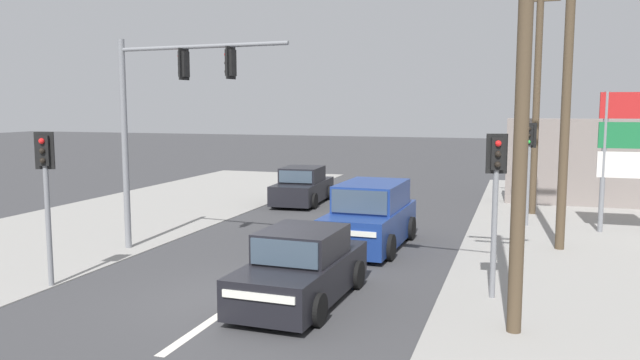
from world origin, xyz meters
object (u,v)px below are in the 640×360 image
object	(u,v)px
traffic_signal_mast	(161,105)
pedestal_signal_left_kerb	(46,183)
utility_pole_midground_right	(568,53)
utility_pole_background_right	(537,88)
suv_oncoming_near	(371,217)
pedestal_signal_right_kerb	(496,188)
sedan_receding_far	(302,269)
sedan_kerbside_parked	(303,187)
shopping_plaza_sign	(634,142)
utility_pole_foreground_right	(517,33)
pedestal_signal_far_median	(529,156)

from	to	relation	value
traffic_signal_mast	pedestal_signal_left_kerb	size ratio (longest dim) A/B	1.69
utility_pole_midground_right	pedestal_signal_left_kerb	bearing A→B (deg)	-146.34
utility_pole_midground_right	traffic_signal_mast	distance (m)	11.42
traffic_signal_mast	utility_pole_background_right	bearing A→B (deg)	44.45
utility_pole_midground_right	suv_oncoming_near	size ratio (longest dim) A/B	2.33
utility_pole_midground_right	pedestal_signal_right_kerb	xyz separation A→B (m)	(-1.64, -5.35, -3.18)
suv_oncoming_near	sedan_receding_far	xyz separation A→B (m)	(-0.20, -5.51, -0.18)
suv_oncoming_near	sedan_kerbside_parked	bearing A→B (deg)	123.17
utility_pole_background_right	suv_oncoming_near	world-z (taller)	utility_pole_background_right
utility_pole_midground_right	utility_pole_background_right	xyz separation A→B (m)	(-0.67, 6.02, -0.80)
shopping_plaza_sign	sedan_receding_far	distance (m)	12.72
shopping_plaza_sign	traffic_signal_mast	bearing A→B (deg)	-152.15
shopping_plaza_sign	sedan_kerbside_parked	world-z (taller)	shopping_plaza_sign
pedestal_signal_right_kerb	utility_pole_background_right	bearing A→B (deg)	85.16
utility_pole_midground_right	traffic_signal_mast	bearing A→B (deg)	-160.45
utility_pole_foreground_right	shopping_plaza_sign	xyz separation A→B (m)	(3.55, 10.38, -2.41)
utility_pole_foreground_right	utility_pole_midground_right	xyz separation A→B (m)	(1.29, 7.34, 0.20)
utility_pole_background_right	shopping_plaza_sign	world-z (taller)	utility_pole_background_right
pedestal_signal_right_kerb	sedan_kerbside_parked	size ratio (longest dim) A/B	0.82
utility_pole_foreground_right	pedestal_signal_left_kerb	size ratio (longest dim) A/B	2.83
pedestal_signal_far_median	pedestal_signal_left_kerb	bearing A→B (deg)	-133.55
utility_pole_foreground_right	traffic_signal_mast	distance (m)	10.11
pedestal_signal_far_median	shopping_plaza_sign	xyz separation A→B (m)	(3.15, -0.40, 0.57)
utility_pole_midground_right	sedan_receding_far	xyz separation A→B (m)	(-5.50, -6.79, -4.89)
suv_oncoming_near	sedan_kerbside_parked	size ratio (longest dim) A/B	1.06
utility_pole_midground_right	shopping_plaza_sign	xyz separation A→B (m)	(2.25, 3.04, -2.61)
utility_pole_background_right	sedan_kerbside_parked	size ratio (longest dim) A/B	2.11
utility_pole_foreground_right	pedestal_signal_right_kerb	bearing A→B (deg)	99.85
sedan_receding_far	pedestal_signal_right_kerb	bearing A→B (deg)	20.41
utility_pole_background_right	pedestal_signal_left_kerb	world-z (taller)	utility_pole_background_right
traffic_signal_mast	sedan_kerbside_parked	world-z (taller)	traffic_signal_mast
traffic_signal_mast	sedan_receding_far	size ratio (longest dim) A/B	1.40
utility_pole_foreground_right	utility_pole_midground_right	world-z (taller)	utility_pole_midground_right
utility_pole_foreground_right	sedan_receding_far	xyz separation A→B (m)	(-4.20, 0.55, -4.69)
utility_pole_foreground_right	pedestal_signal_left_kerb	world-z (taller)	utility_pole_foreground_right
traffic_signal_mast	pedestal_signal_left_kerb	xyz separation A→B (m)	(-0.67, -3.76, -1.73)
pedestal_signal_left_kerb	pedestal_signal_far_median	size ratio (longest dim) A/B	1.00
utility_pole_midground_right	utility_pole_background_right	distance (m)	6.11
pedestal_signal_far_median	sedan_receding_far	world-z (taller)	pedestal_signal_far_median
pedestal_signal_right_kerb	suv_oncoming_near	size ratio (longest dim) A/B	0.78
sedan_kerbside_parked	sedan_receding_far	world-z (taller)	same
suv_oncoming_near	utility_pole_background_right	bearing A→B (deg)	57.65
utility_pole_midground_right	suv_oncoming_near	distance (m)	7.21
pedestal_signal_far_median	shopping_plaza_sign	bearing A→B (deg)	-7.24
sedan_receding_far	utility_pole_midground_right	bearing A→B (deg)	51.01
utility_pole_foreground_right	suv_oncoming_near	world-z (taller)	utility_pole_foreground_right
pedestal_signal_left_kerb	suv_oncoming_near	size ratio (longest dim) A/B	0.78
utility_pole_midground_right	traffic_signal_mast	xyz separation A→B (m)	(-10.68, -3.79, -1.45)
sedan_kerbside_parked	traffic_signal_mast	bearing A→B (deg)	-94.34
utility_pole_foreground_right	suv_oncoming_near	bearing A→B (deg)	123.50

